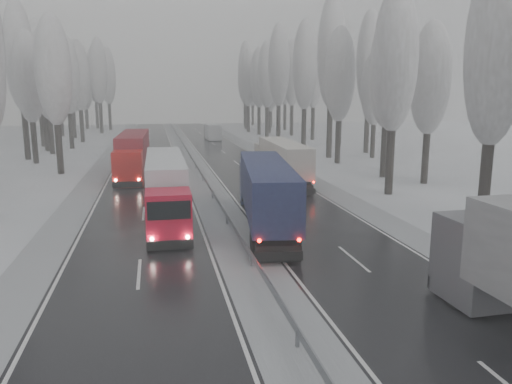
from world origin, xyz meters
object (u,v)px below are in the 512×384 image
object	(u,v)px
box_truck_distant	(212,132)
truck_red_red	(133,151)
truck_cream_box	(281,158)
truck_blue_box	(265,188)
truck_red_white	(166,183)

from	to	relation	value
box_truck_distant	truck_red_red	world-z (taller)	truck_red_red
truck_cream_box	truck_blue_box	bearing A→B (deg)	-106.47
truck_blue_box	box_truck_distant	bearing A→B (deg)	93.90
truck_blue_box	box_truck_distant	size ratio (longest dim) A/B	2.10
truck_blue_box	truck_red_red	size ratio (longest dim) A/B	0.98
truck_cream_box	box_truck_distant	xyz separation A→B (m)	(-1.28, 44.70, -0.79)
truck_blue_box	truck_red_red	distance (m)	23.79
truck_blue_box	truck_cream_box	bearing A→B (deg)	79.48
truck_blue_box	truck_cream_box	world-z (taller)	truck_blue_box
truck_red_white	truck_red_red	size ratio (longest dim) A/B	0.94
truck_red_red	truck_blue_box	bearing A→B (deg)	-66.44
truck_cream_box	truck_red_white	xyz separation A→B (m)	(-10.96, -11.73, 0.06)
box_truck_distant	truck_red_red	size ratio (longest dim) A/B	0.47
truck_cream_box	truck_red_white	distance (m)	16.05
box_truck_distant	truck_cream_box	bearing A→B (deg)	-89.02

